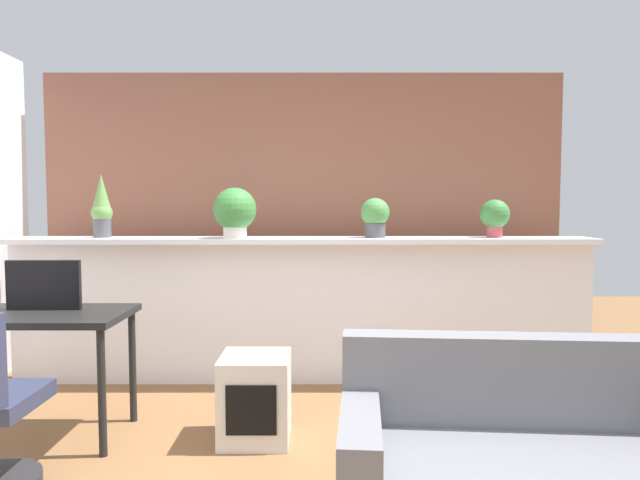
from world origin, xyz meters
TOP-DOWN VIEW (x-y plane):
  - divider_wall at (0.00, 2.00)m, footprint 4.44×0.16m
  - plant_shelf at (0.00, 1.96)m, footprint 4.44×0.39m
  - brick_wall_behind at (0.00, 2.60)m, footprint 4.44×0.10m
  - potted_plant_0 at (-1.52, 1.98)m, footprint 0.16×0.16m
  - potted_plant_1 at (-0.50, 1.93)m, footprint 0.32×0.32m
  - potted_plant_2 at (0.56, 1.97)m, footprint 0.22×0.22m
  - potted_plant_3 at (1.48, 2.00)m, footprint 0.22×0.22m
  - desk at (-1.55, 0.95)m, footprint 1.10×0.60m
  - tv_monitor at (-1.51, 1.03)m, footprint 0.44×0.04m
  - side_cube_shelf at (-0.24, 0.91)m, footprint 0.40×0.41m
  - couch at (1.01, -0.09)m, footprint 1.61×0.88m

SIDE VIEW (x-z plane):
  - side_cube_shelf at x=-0.24m, z-range 0.00..0.50m
  - couch at x=1.01m, z-range -0.12..0.68m
  - divider_wall at x=0.00m, z-range 0.00..1.09m
  - desk at x=-1.55m, z-range 0.29..1.04m
  - tv_monitor at x=-1.51m, z-range 0.75..1.05m
  - plant_shelf at x=0.00m, z-range 1.09..1.13m
  - brick_wall_behind at x=0.00m, z-range 0.00..2.50m
  - potted_plant_2 at x=0.56m, z-range 1.14..1.44m
  - potted_plant_3 at x=1.48m, z-range 1.15..1.44m
  - potted_plant_1 at x=-0.50m, z-range 1.14..1.52m
  - potted_plant_0 at x=-1.52m, z-range 1.12..1.60m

